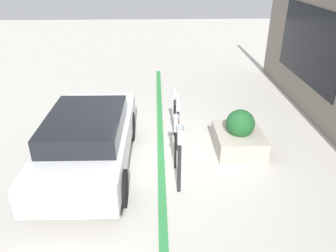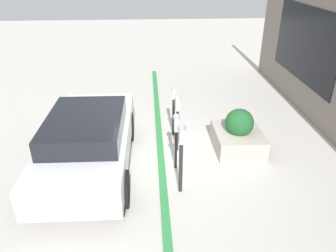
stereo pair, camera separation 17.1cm
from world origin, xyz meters
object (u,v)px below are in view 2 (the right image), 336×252
parking_meter_second (176,129)px  parking_meter_middle (177,114)px  planter_box (238,134)px  parking_meter_nearest (181,147)px  parking_meter_fourth (174,104)px  parked_car_front (89,140)px

parking_meter_second → parking_meter_middle: 0.78m
parking_meter_middle → planter_box: size_ratio=1.06×
parking_meter_nearest → parking_meter_second: 0.85m
parking_meter_fourth → parked_car_front: bearing=127.3°
parking_meter_middle → parked_car_front: size_ratio=0.35×
parking_meter_fourth → planter_box: (-0.79, -1.55, -0.51)m
parking_meter_second → parking_meter_middle: size_ratio=0.93×
parking_meter_nearest → parking_meter_second: bearing=1.7°
parking_meter_nearest → parked_car_front: size_ratio=0.37×
parking_meter_fourth → parking_meter_middle: bearing=-177.9°
parking_meter_nearest → planter_box: bearing=-44.4°
planter_box → parking_meter_nearest: bearing=135.6°
parking_meter_fourth → parked_car_front: (-1.51, 1.98, -0.13)m
planter_box → parking_meter_middle: bearing=90.2°
parking_meter_middle → parking_meter_fourth: size_ratio=1.06×
parking_meter_nearest → parking_meter_second: size_ratio=1.14×
parking_meter_middle → parking_meter_fourth: parking_meter_middle is taller
parking_meter_nearest → parked_car_front: bearing=64.8°
parking_meter_second → parked_car_front: size_ratio=0.32×
planter_box → parked_car_front: parked_car_front is taller
parking_meter_nearest → parking_meter_middle: 1.62m
parking_meter_second → parking_meter_fourth: size_ratio=0.98×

